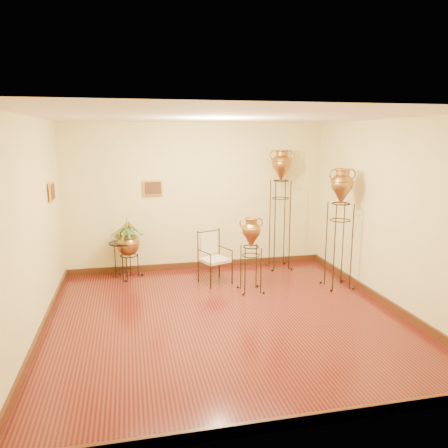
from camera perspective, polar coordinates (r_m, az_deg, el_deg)
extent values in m
plane|color=maroon|center=(6.38, 0.32, -12.12)|extent=(5.00, 5.00, 0.00)
cube|color=#462310|center=(8.65, -3.31, -5.32)|extent=(5.00, 0.04, 0.12)
cube|color=#462310|center=(4.27, 8.37, -24.30)|extent=(5.00, 0.04, 0.12)
cube|color=#462310|center=(6.34, -22.71, -12.63)|extent=(0.04, 5.00, 0.12)
cube|color=#462310|center=(7.28, 20.01, -9.30)|extent=(0.04, 5.00, 0.12)
cube|color=gold|center=(8.23, -9.28, 4.65)|extent=(0.36, 0.03, 0.29)
cube|color=gold|center=(7.30, -21.58, 3.95)|extent=(0.03, 0.36, 0.29)
cube|color=beige|center=(7.66, -1.18, -4.73)|extent=(0.57, 0.55, 0.05)
cube|color=beige|center=(7.59, -1.19, -2.83)|extent=(0.33, 0.15, 0.36)
cylinder|color=black|center=(8.08, -13.20, -2.38)|extent=(0.46, 0.46, 0.01)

